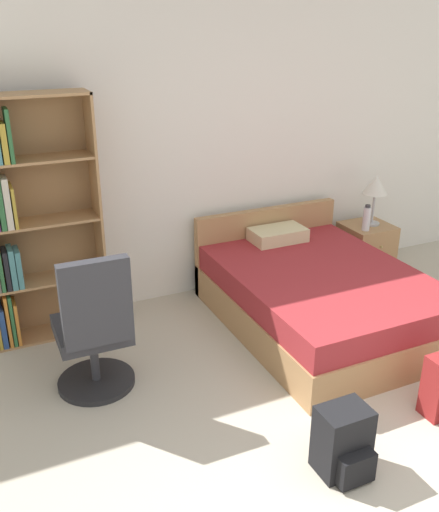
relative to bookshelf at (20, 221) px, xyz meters
name	(u,v)px	position (x,y,z in m)	size (l,w,h in m)	color
wall_back	(210,153)	(1.69, 0.27, 0.31)	(9.00, 0.06, 2.60)	white
bookshelf	(20,221)	(0.00, 0.00, 0.00)	(0.92, 0.30, 1.93)	#AD7F51
bed	(317,294)	(2.20, -0.76, -0.73)	(1.46, 1.97, 0.76)	#AD7F51
office_chair	(94,333)	(0.29, -0.96, -0.52)	(0.54, 0.59, 1.07)	#232326
nightstand	(365,248)	(3.25, -0.08, -0.74)	(0.46, 0.46, 0.50)	#AD7F51
table_lamp	(376,186)	(3.29, -0.08, -0.10)	(0.24, 0.24, 0.50)	#B2B2B7
water_bottle	(367,218)	(3.13, -0.19, -0.37)	(0.08, 0.08, 0.26)	silver
backpack_black	(344,443)	(1.38, -2.28, -0.80)	(0.29, 0.29, 0.41)	black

